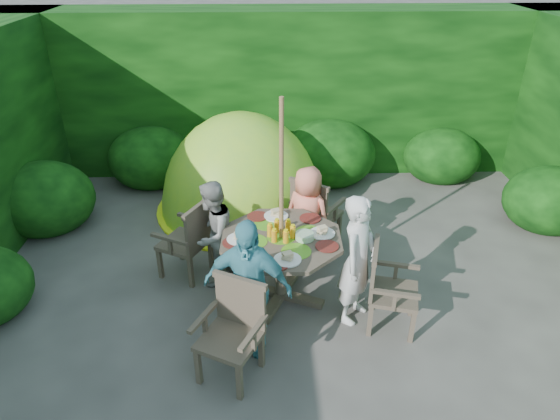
{
  "coord_description": "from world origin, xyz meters",
  "views": [
    {
      "loc": [
        -0.43,
        -3.94,
        3.43
      ],
      "look_at": [
        -0.27,
        0.75,
        0.85
      ],
      "focal_mm": 32.0,
      "sensor_mm": 36.0,
      "label": 1
    }
  ],
  "objects_px": {
    "child_right": "(358,260)",
    "dome_tent": "(243,208)",
    "child_back": "(307,215)",
    "parasol_pole": "(281,207)",
    "garden_chair_right": "(387,287)",
    "child_front": "(247,288)",
    "garden_chair_front": "(233,329)",
    "patio_table": "(282,247)",
    "garden_chair_back": "(314,212)",
    "garden_chair_left": "(190,239)",
    "child_left": "(213,234)"
  },
  "relations": [
    {
      "from": "dome_tent",
      "to": "garden_chair_right",
      "type": "bearing_deg",
      "value": -57.9
    },
    {
      "from": "garden_chair_right",
      "to": "child_front",
      "type": "relative_size",
      "value": 0.62
    },
    {
      "from": "child_back",
      "to": "child_front",
      "type": "relative_size",
      "value": 0.86
    },
    {
      "from": "garden_chair_right",
      "to": "garden_chair_left",
      "type": "relative_size",
      "value": 0.96
    },
    {
      "from": "child_left",
      "to": "child_back",
      "type": "bearing_deg",
      "value": 130.83
    },
    {
      "from": "garden_chair_right",
      "to": "child_right",
      "type": "distance_m",
      "value": 0.38
    },
    {
      "from": "child_right",
      "to": "dome_tent",
      "type": "relative_size",
      "value": 0.49
    },
    {
      "from": "garden_chair_front",
      "to": "child_left",
      "type": "height_order",
      "value": "child_left"
    },
    {
      "from": "garden_chair_front",
      "to": "child_front",
      "type": "height_order",
      "value": "child_front"
    },
    {
      "from": "parasol_pole",
      "to": "garden_chair_front",
      "type": "height_order",
      "value": "parasol_pole"
    },
    {
      "from": "child_right",
      "to": "child_left",
      "type": "distance_m",
      "value": 1.6
    },
    {
      "from": "child_right",
      "to": "child_front",
      "type": "relative_size",
      "value": 0.99
    },
    {
      "from": "garden_chair_back",
      "to": "child_front",
      "type": "xyz_separation_m",
      "value": [
        -0.77,
        -1.74,
        0.21
      ]
    },
    {
      "from": "garden_chair_right",
      "to": "child_front",
      "type": "xyz_separation_m",
      "value": [
        -1.33,
        -0.27,
        0.23
      ]
    },
    {
      "from": "patio_table",
      "to": "garden_chair_right",
      "type": "xyz_separation_m",
      "value": [
        1.0,
        -0.46,
        -0.18
      ]
    },
    {
      "from": "parasol_pole",
      "to": "child_front",
      "type": "relative_size",
      "value": 1.6
    },
    {
      "from": "garden_chair_back",
      "to": "garden_chair_front",
      "type": "bearing_deg",
      "value": 101.29
    },
    {
      "from": "garden_chair_front",
      "to": "dome_tent",
      "type": "distance_m",
      "value": 3.08
    },
    {
      "from": "garden_chair_right",
      "to": "garden_chair_left",
      "type": "xyz_separation_m",
      "value": [
        -2.01,
        0.91,
        0.02
      ]
    },
    {
      "from": "patio_table",
      "to": "garden_chair_left",
      "type": "xyz_separation_m",
      "value": [
        -1.01,
        0.45,
        -0.16
      ]
    },
    {
      "from": "garden_chair_right",
      "to": "child_right",
      "type": "xyz_separation_m",
      "value": [
        -0.27,
        0.14,
        0.23
      ]
    },
    {
      "from": "garden_chair_right",
      "to": "child_back",
      "type": "distance_m",
      "value": 1.38
    },
    {
      "from": "parasol_pole",
      "to": "garden_chair_right",
      "type": "relative_size",
      "value": 2.57
    },
    {
      "from": "garden_chair_left",
      "to": "dome_tent",
      "type": "bearing_deg",
      "value": -171.15
    },
    {
      "from": "parasol_pole",
      "to": "child_left",
      "type": "height_order",
      "value": "parasol_pole"
    },
    {
      "from": "child_front",
      "to": "dome_tent",
      "type": "xyz_separation_m",
      "value": [
        -0.15,
        2.76,
        -0.69
      ]
    },
    {
      "from": "garden_chair_left",
      "to": "child_back",
      "type": "bearing_deg",
      "value": 129.04
    },
    {
      "from": "parasol_pole",
      "to": "child_front",
      "type": "distance_m",
      "value": 0.9
    },
    {
      "from": "garden_chair_back",
      "to": "child_right",
      "type": "distance_m",
      "value": 1.38
    },
    {
      "from": "garden_chair_back",
      "to": "child_back",
      "type": "bearing_deg",
      "value": 103.66
    },
    {
      "from": "garden_chair_right",
      "to": "dome_tent",
      "type": "distance_m",
      "value": 2.94
    },
    {
      "from": "garden_chair_right",
      "to": "child_left",
      "type": "bearing_deg",
      "value": 80.48
    },
    {
      "from": "garden_chair_left",
      "to": "child_right",
      "type": "relative_size",
      "value": 0.65
    },
    {
      "from": "patio_table",
      "to": "garden_chair_right",
      "type": "relative_size",
      "value": 2.01
    },
    {
      "from": "child_right",
      "to": "child_back",
      "type": "distance_m",
      "value": 1.13
    },
    {
      "from": "garden_chair_right",
      "to": "garden_chair_left",
      "type": "height_order",
      "value": "garden_chair_left"
    },
    {
      "from": "child_back",
      "to": "garden_chair_back",
      "type": "bearing_deg",
      "value": -75.79
    },
    {
      "from": "child_front",
      "to": "garden_chair_back",
      "type": "bearing_deg",
      "value": 79.3
    },
    {
      "from": "patio_table",
      "to": "dome_tent",
      "type": "xyz_separation_m",
      "value": [
        -0.49,
        2.03,
        -0.64
      ]
    },
    {
      "from": "patio_table",
      "to": "garden_chair_right",
      "type": "height_order",
      "value": "patio_table"
    },
    {
      "from": "garden_chair_back",
      "to": "child_back",
      "type": "distance_m",
      "value": 0.32
    },
    {
      "from": "garden_chair_front",
      "to": "dome_tent",
      "type": "relative_size",
      "value": 0.31
    },
    {
      "from": "dome_tent",
      "to": "garden_chair_front",
      "type": "bearing_deg",
      "value": -88.0
    },
    {
      "from": "patio_table",
      "to": "child_front",
      "type": "relative_size",
      "value": 1.25
    },
    {
      "from": "child_left",
      "to": "garden_chair_right",
      "type": "bearing_deg",
      "value": 85.47
    },
    {
      "from": "garden_chair_back",
      "to": "garden_chair_right",
      "type": "bearing_deg",
      "value": 145.98
    },
    {
      "from": "patio_table",
      "to": "garden_chair_back",
      "type": "xyz_separation_m",
      "value": [
        0.43,
        1.01,
        -0.16
      ]
    },
    {
      "from": "patio_table",
      "to": "garden_chair_left",
      "type": "distance_m",
      "value": 1.12
    },
    {
      "from": "garden_chair_front",
      "to": "patio_table",
      "type": "bearing_deg",
      "value": 92.64
    },
    {
      "from": "garden_chair_front",
      "to": "garden_chair_right",
      "type": "bearing_deg",
      "value": 47.4
    }
  ]
}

